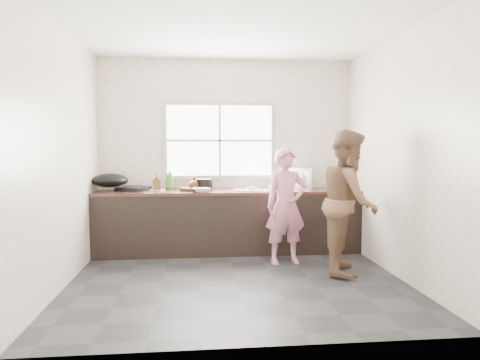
{
  "coord_description": "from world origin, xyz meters",
  "views": [
    {
      "loc": [
        -0.42,
        -4.57,
        1.44
      ],
      "look_at": [
        0.1,
        0.65,
        1.05
      ],
      "focal_mm": 32.0,
      "sensor_mm": 36.0,
      "label": 1
    }
  ],
  "objects": [
    {
      "name": "bowl_crabs",
      "position": [
        0.66,
        1.08,
        0.89
      ],
      "size": [
        0.25,
        0.25,
        0.06
      ],
      "primitive_type": "imported",
      "rotation": [
        0.0,
        0.0,
        0.28
      ],
      "color": "white",
      "rests_on": "countertop"
    },
    {
      "name": "cabinet",
      "position": [
        0.0,
        1.29,
        0.41
      ],
      "size": [
        3.6,
        0.62,
        0.82
      ],
      "primitive_type": "cube",
      "color": "black",
      "rests_on": "floor"
    },
    {
      "name": "wok",
      "position": [
        -1.59,
        1.29,
        1.01
      ],
      "size": [
        0.62,
        0.62,
        0.18
      ],
      "primitive_type": "ellipsoid",
      "rotation": [
        0.0,
        0.0,
        -0.35
      ],
      "color": "black",
      "rests_on": "burner"
    },
    {
      "name": "pot_lid_right",
      "position": [
        -0.99,
        1.31,
        0.87
      ],
      "size": [
        0.25,
        0.25,
        0.01
      ],
      "primitive_type": "cylinder",
      "rotation": [
        0.0,
        0.0,
        0.06
      ],
      "color": "silver",
      "rests_on": "countertop"
    },
    {
      "name": "burner",
      "position": [
        -1.3,
        1.38,
        0.89
      ],
      "size": [
        0.48,
        0.48,
        0.05
      ],
      "primitive_type": "cube",
      "rotation": [
        0.0,
        0.0,
        -0.43
      ],
      "color": "black",
      "rests_on": "countertop"
    },
    {
      "name": "dish_rack",
      "position": [
        1.03,
        1.47,
        1.01
      ],
      "size": [
        0.48,
        0.4,
        0.3
      ],
      "primitive_type": "cube",
      "rotation": [
        0.0,
        0.0,
        -0.34
      ],
      "color": "white",
      "rests_on": "countertop"
    },
    {
      "name": "person_side",
      "position": [
        1.32,
        0.18,
        0.83
      ],
      "size": [
        0.84,
        0.96,
        1.65
      ],
      "primitive_type": "imported",
      "rotation": [
        0.0,
        0.0,
        1.26
      ],
      "color": "brown",
      "rests_on": "floor"
    },
    {
      "name": "wall_left",
      "position": [
        -1.8,
        0.0,
        1.35
      ],
      "size": [
        0.01,
        3.2,
        2.7
      ],
      "primitive_type": "cube",
      "color": "beige",
      "rests_on": "ground"
    },
    {
      "name": "wall_front",
      "position": [
        0.0,
        -1.6,
        1.35
      ],
      "size": [
        3.6,
        0.01,
        2.7
      ],
      "primitive_type": "cube",
      "color": "beige",
      "rests_on": "ground"
    },
    {
      "name": "countertop",
      "position": [
        0.0,
        1.29,
        0.84
      ],
      "size": [
        3.6,
        0.64,
        0.04
      ],
      "primitive_type": "cube",
      "color": "#371B16",
      "rests_on": "cabinet"
    },
    {
      "name": "bottle_brown_short",
      "position": [
        -0.47,
        1.31,
        0.95
      ],
      "size": [
        0.17,
        0.17,
        0.18
      ],
      "primitive_type": "imported",
      "rotation": [
        0.0,
        0.0,
        -0.26
      ],
      "color": "#4C2013",
      "rests_on": "countertop"
    },
    {
      "name": "wall_right",
      "position": [
        1.8,
        0.0,
        1.35
      ],
      "size": [
        0.01,
        3.2,
        2.7
      ],
      "primitive_type": "cube",
      "color": "silver",
      "rests_on": "ground"
    },
    {
      "name": "wall_back",
      "position": [
        0.0,
        1.6,
        1.35
      ],
      "size": [
        3.6,
        0.01,
        2.7
      ],
      "primitive_type": "cube",
      "color": "beige",
      "rests_on": "ground"
    },
    {
      "name": "glass_jar",
      "position": [
        -0.8,
        1.52,
        0.91
      ],
      "size": [
        0.08,
        0.08,
        0.1
      ],
      "primitive_type": "cylinder",
      "rotation": [
        0.0,
        0.0,
        0.17
      ],
      "color": "white",
      "rests_on": "countertop"
    },
    {
      "name": "cleaver",
      "position": [
        -0.43,
        1.28,
        0.9
      ],
      "size": [
        0.22,
        0.17,
        0.01
      ],
      "primitive_type": "cube",
      "rotation": [
        0.0,
        0.0,
        0.4
      ],
      "color": "silver",
      "rests_on": "cutting_board"
    },
    {
      "name": "pot_lid_left",
      "position": [
        -1.04,
        1.08,
        0.87
      ],
      "size": [
        0.3,
        0.3,
        0.01
      ],
      "primitive_type": "cylinder",
      "rotation": [
        0.0,
        0.0,
        0.32
      ],
      "color": "#B4B6BB",
      "rests_on": "countertop"
    },
    {
      "name": "bowl_held",
      "position": [
        0.33,
        1.28,
        0.89
      ],
      "size": [
        0.25,
        0.25,
        0.06
      ],
      "primitive_type": "imported",
      "rotation": [
        0.0,
        0.0,
        0.37
      ],
      "color": "white",
      "rests_on": "countertop"
    },
    {
      "name": "floor",
      "position": [
        0.0,
        0.0,
        -0.01
      ],
      "size": [
        3.6,
        3.2,
        0.01
      ],
      "primitive_type": "cube",
      "color": "#252528",
      "rests_on": "ground"
    },
    {
      "name": "faucet",
      "position": [
        0.35,
        1.49,
        1.01
      ],
      "size": [
        0.02,
        0.02,
        0.3
      ],
      "primitive_type": "cylinder",
      "color": "silver",
      "rests_on": "countertop"
    },
    {
      "name": "ceiling",
      "position": [
        0.0,
        0.0,
        2.71
      ],
      "size": [
        3.6,
        3.2,
        0.01
      ],
      "primitive_type": "cube",
      "color": "silver",
      "rests_on": "wall_back"
    },
    {
      "name": "window_frame",
      "position": [
        -0.1,
        1.59,
        1.55
      ],
      "size": [
        1.6,
        0.05,
        1.1
      ],
      "primitive_type": "cube",
      "color": "#9EA0A5",
      "rests_on": "wall_back"
    },
    {
      "name": "window_glazing",
      "position": [
        -0.1,
        1.57,
        1.55
      ],
      "size": [
        1.5,
        0.01,
        1.0
      ],
      "primitive_type": "cube",
      "color": "white",
      "rests_on": "window_frame"
    },
    {
      "name": "black_pot",
      "position": [
        -0.33,
        1.34,
        0.94
      ],
      "size": [
        0.29,
        0.29,
        0.16
      ],
      "primitive_type": "cylinder",
      "rotation": [
        0.0,
        0.0,
        -0.4
      ],
      "color": "black",
      "rests_on": "countertop"
    },
    {
      "name": "cutting_board",
      "position": [
        -0.45,
        1.33,
        0.88
      ],
      "size": [
        0.56,
        0.56,
        0.04
      ],
      "primitive_type": "cylinder",
      "rotation": [
        0.0,
        0.0,
        -0.37
      ],
      "color": "black",
      "rests_on": "countertop"
    },
    {
      "name": "sink",
      "position": [
        0.35,
        1.29,
        0.86
      ],
      "size": [
        0.55,
        0.45,
        0.02
      ],
      "primitive_type": "cube",
      "color": "silver",
      "rests_on": "countertop"
    },
    {
      "name": "woman",
      "position": [
        0.68,
        0.64,
        0.67
      ],
      "size": [
        0.53,
        0.39,
        1.35
      ],
      "primitive_type": "imported",
      "rotation": [
        0.0,
        0.0,
        0.14
      ],
      "color": "#CE7C91",
      "rests_on": "floor"
    },
    {
      "name": "plate_food",
      "position": [
        -0.97,
        1.3,
        0.87
      ],
      "size": [
        0.27,
        0.27,
        0.02
      ],
      "primitive_type": "cylinder",
      "rotation": [
        0.0,
        0.0,
        -0.35
      ],
      "color": "silver",
      "rests_on": "countertop"
    },
    {
      "name": "bottle_brown_tall",
      "position": [
        -0.97,
        1.27,
        0.97
      ],
      "size": [
        0.1,
        0.1,
        0.21
      ],
      "primitive_type": "imported",
      "rotation": [
        0.0,
        0.0,
        0.07
      ],
      "color": "#4E3213",
      "rests_on": "countertop"
    },
    {
      "name": "bottle_green",
      "position": [
        -0.81,
        1.52,
        1.01
      ],
      "size": [
        0.13,
        0.13,
        0.3
      ],
      "primitive_type": "imported",
      "rotation": [
        0.0,
        0.0,
        0.08
      ],
      "color": "#3E7F29",
      "rests_on": "countertop"
    },
    {
      "name": "bowl_mince",
      "position": [
        -0.37,
        1.08,
        0.89
      ],
      "size": [
        0.27,
        0.27,
        0.06
      ],
      "primitive_type": "imported",
      "rotation": [
        0.0,
        0.0,
        0.2
      ],
      "color": "white",
      "rests_on": "countertop"
    }
  ]
}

